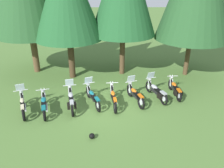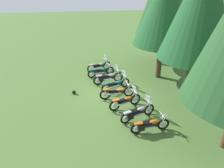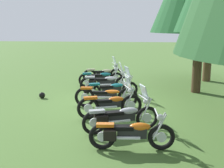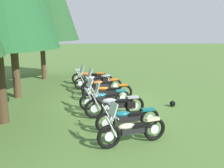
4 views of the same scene
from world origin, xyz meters
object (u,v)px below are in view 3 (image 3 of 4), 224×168
object	(u,v)px
motorcycle_0	(104,74)
motorcycle_2	(105,82)
motorcycle_1	(101,78)
motorcycle_4	(107,96)
dropped_helmet	(42,95)
motorcycle_3	(112,89)
motorcycle_6	(121,117)
motorcycle_5	(111,104)
motorcycle_7	(130,133)

from	to	relation	value
motorcycle_0	motorcycle_2	distance (m)	2.46
motorcycle_1	motorcycle_4	size ratio (longest dim) A/B	0.94
motorcycle_1	dropped_helmet	distance (m)	3.41
motorcycle_1	motorcycle_3	distance (m)	2.58
motorcycle_6	dropped_helmet	world-z (taller)	motorcycle_6
motorcycle_0	motorcycle_5	bearing A→B (deg)	-100.34
motorcycle_0	motorcycle_3	size ratio (longest dim) A/B	0.97
motorcycle_0	motorcycle_7	bearing A→B (deg)	-98.27
motorcycle_2	motorcycle_6	world-z (taller)	motorcycle_2
motorcycle_1	motorcycle_3	world-z (taller)	motorcycle_3
motorcycle_1	motorcycle_4	bearing A→B (deg)	-93.77
motorcycle_2	motorcycle_4	distance (m)	2.26
motorcycle_1	motorcycle_7	bearing A→B (deg)	-91.29
motorcycle_1	motorcycle_6	bearing A→B (deg)	-91.71
motorcycle_4	motorcycle_6	size ratio (longest dim) A/B	1.09
motorcycle_5	motorcycle_7	bearing A→B (deg)	-92.08
dropped_helmet	motorcycle_4	bearing A→B (deg)	71.08
motorcycle_2	motorcycle_5	xyz separation A→B (m)	(3.45, 0.61, -0.02)
motorcycle_1	motorcycle_6	world-z (taller)	motorcycle_6
motorcycle_0	motorcycle_5	distance (m)	5.96
motorcycle_1	motorcycle_2	xyz separation A→B (m)	(1.34, 0.37, 0.05)
motorcycle_5	motorcycle_7	world-z (taller)	motorcycle_5
motorcycle_5	dropped_helmet	bearing A→B (deg)	126.50
motorcycle_7	motorcycle_5	bearing A→B (deg)	102.32
motorcycle_2	motorcycle_6	size ratio (longest dim) A/B	1.08
motorcycle_3	motorcycle_2	bearing A→B (deg)	89.15
motorcycle_3	motorcycle_7	xyz separation A→B (m)	(4.75, 0.91, -0.03)
motorcycle_1	dropped_helmet	size ratio (longest dim) A/B	8.62
motorcycle_1	motorcycle_5	world-z (taller)	motorcycle_5
motorcycle_0	motorcycle_3	world-z (taller)	motorcycle_0
motorcycle_1	motorcycle_2	world-z (taller)	motorcycle_2
motorcycle_4	motorcycle_1	bearing A→B (deg)	95.57
motorcycle_2	motorcycle_6	distance (m)	4.82
motorcycle_5	dropped_helmet	size ratio (longest dim) A/B	8.27
motorcycle_4	dropped_helmet	xyz separation A→B (m)	(-0.99, -2.89, -0.32)
motorcycle_0	motorcycle_7	size ratio (longest dim) A/B	0.99
motorcycle_6	motorcycle_7	size ratio (longest dim) A/B	1.02
motorcycle_2	motorcycle_4	xyz separation A→B (m)	(2.24, 0.32, -0.04)
motorcycle_2	dropped_helmet	world-z (taller)	motorcycle_2
motorcycle_0	dropped_helmet	xyz separation A→B (m)	(3.67, -2.17, -0.33)
motorcycle_0	dropped_helmet	bearing A→B (deg)	-140.66
motorcycle_4	dropped_helmet	bearing A→B (deg)	155.79
motorcycle_1	motorcycle_2	bearing A→B (deg)	-89.22
motorcycle_0	motorcycle_1	bearing A→B (deg)	-108.49
motorcycle_4	motorcycle_5	distance (m)	1.24
motorcycle_0	motorcycle_6	size ratio (longest dim) A/B	0.97
motorcycle_2	motorcycle_7	bearing A→B (deg)	-88.88
motorcycle_7	dropped_helmet	size ratio (longest dim) A/B	8.28
motorcycle_2	motorcycle_5	bearing A→B (deg)	-91.70
motorcycle_3	motorcycle_4	bearing A→B (deg)	-117.40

